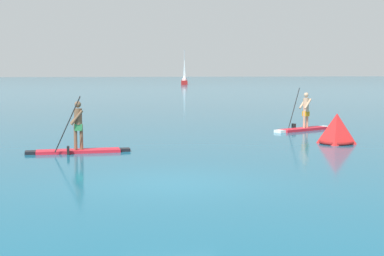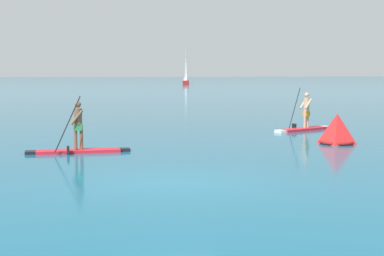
% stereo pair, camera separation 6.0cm
% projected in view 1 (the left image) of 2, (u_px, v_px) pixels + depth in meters
% --- Properties ---
extents(ground, '(440.00, 440.00, 0.00)m').
position_uv_depth(ground, '(173.00, 183.00, 14.09)').
color(ground, '#145B7A').
extents(paddleboarder_mid_center, '(3.44, 0.91, 1.94)m').
position_uv_depth(paddleboarder_mid_center, '(78.00, 142.00, 19.17)').
color(paddleboarder_mid_center, red).
rests_on(paddleboarder_mid_center, ground).
extents(paddleboarder_far_right, '(3.14, 1.86, 1.95)m').
position_uv_depth(paddleboarder_far_right, '(303.00, 123.00, 26.23)').
color(paddleboarder_far_right, red).
rests_on(paddleboarder_far_right, ground).
extents(race_marker_buoy, '(1.43, 1.43, 1.13)m').
position_uv_depth(race_marker_buoy, '(337.00, 130.00, 21.48)').
color(race_marker_buoy, red).
rests_on(race_marker_buoy, ground).
extents(sailboat_right_horizon, '(2.00, 4.93, 6.51)m').
position_uv_depth(sailboat_right_horizon, '(184.00, 80.00, 109.25)').
color(sailboat_right_horizon, '#A51E1E').
rests_on(sailboat_right_horizon, ground).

